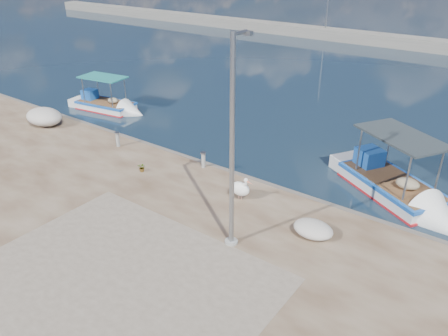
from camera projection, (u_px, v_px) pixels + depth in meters
ground at (163, 237)px, 16.00m from camera, size 1400.00×1400.00×0.00m
quay_patch at (117, 283)px, 13.09m from camera, size 9.00×7.00×0.01m
breakwater at (434, 45)px, 44.50m from camera, size 120.00×2.20×7.50m
boat_left at (106, 106)px, 28.63m from camera, size 5.50×2.52×2.55m
boat_right at (391, 188)px, 18.82m from camera, size 6.72×5.25×3.16m
pelican at (241, 188)px, 17.22m from camera, size 1.11×0.61×1.06m
lamp_post at (232, 155)px, 13.40m from camera, size 0.44×0.96×7.00m
bollard_near at (203, 159)px, 19.83m from camera, size 0.24×0.24×0.74m
bollard_far at (118, 139)px, 21.94m from camera, size 0.25×0.25×0.76m
potted_plant at (142, 167)px, 19.52m from camera, size 0.44×0.40×0.41m
net_pile_d at (313, 229)px, 15.13m from camera, size 1.42×1.07×0.53m
net_pile_a at (44, 117)px, 24.63m from camera, size 2.32×1.69×0.95m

